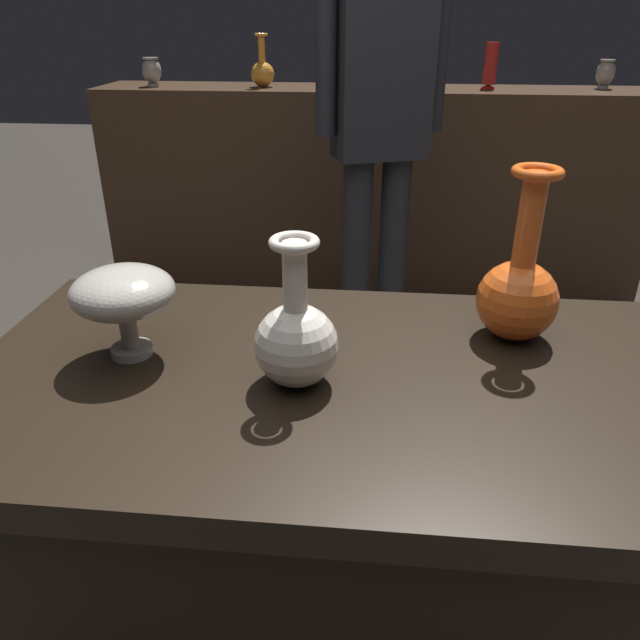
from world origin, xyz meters
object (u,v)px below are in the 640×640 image
object	(u,v)px
vase_centerpiece	(296,339)
shelf_vase_far_left	(152,70)
shelf_vase_left	(262,71)
visitor_center_back	(381,109)
vase_tall_behind	(123,295)
vase_left_accent	(519,290)
shelf_vase_far_right	(605,73)
shelf_vase_right	(490,66)
shelf_vase_center	(375,62)

from	to	relation	value
vase_centerpiece	shelf_vase_far_left	distance (m)	2.40
shelf_vase_left	visitor_center_back	size ratio (longest dim) A/B	0.14
vase_tall_behind	vase_centerpiece	bearing A→B (deg)	-11.38
vase_left_accent	shelf_vase_far_left	size ratio (longest dim) A/B	2.35
shelf_vase_left	shelf_vase_far_right	bearing A→B (deg)	3.00
vase_centerpiece	shelf_vase_right	distance (m)	2.34
vase_left_accent	shelf_vase_left	distance (m)	2.19
vase_tall_behind	shelf_vase_right	xyz separation A→B (m)	(0.87, 2.20, 0.17)
shelf_vase_center	shelf_vase_far_right	xyz separation A→B (m)	(1.04, 0.08, -0.04)
vase_tall_behind	shelf_vase_far_right	world-z (taller)	shelf_vase_far_right
shelf_vase_far_right	shelf_vase_left	size ratio (longest dim) A/B	0.54
vase_left_accent	vase_centerpiece	bearing A→B (deg)	-152.75
vase_tall_behind	vase_left_accent	distance (m)	0.65
visitor_center_back	shelf_vase_far_right	bearing A→B (deg)	-160.39
vase_left_accent	shelf_vase_far_left	bearing A→B (deg)	123.44
shelf_vase_far_left	shelf_vase_center	size ratio (longest dim) A/B	0.54
shelf_vase_center	shelf_vase_right	bearing A→B (deg)	4.44
shelf_vase_center	shelf_vase_left	size ratio (longest dim) A/B	1.02
vase_left_accent	shelf_vase_left	world-z (taller)	shelf_vase_left
shelf_vase_center	vase_left_accent	bearing A→B (deg)	-82.02
vase_left_accent	vase_tall_behind	bearing A→B (deg)	-168.86
vase_tall_behind	shelf_vase_left	distance (m)	2.17
vase_centerpiece	vase_left_accent	world-z (taller)	vase_left_accent
vase_centerpiece	vase_tall_behind	world-z (taller)	vase_centerpiece
vase_tall_behind	shelf_vase_far_right	bearing A→B (deg)	58.18
vase_tall_behind	vase_left_accent	xyz separation A→B (m)	(0.64, 0.13, -0.02)
shelf_vase_right	visitor_center_back	bearing A→B (deg)	-121.47
vase_left_accent	visitor_center_back	bearing A→B (deg)	100.95
vase_tall_behind	shelf_vase_left	bearing A→B (deg)	94.49
vase_centerpiece	vase_tall_behind	distance (m)	0.29
shelf_vase_far_left	shelf_vase_center	xyz separation A→B (m)	(1.04, 0.03, 0.04)
shelf_vase_left	visitor_center_back	bearing A→B (deg)	-53.27
shelf_vase_right	shelf_vase_center	world-z (taller)	shelf_vase_center
shelf_vase_center	shelf_vase_left	world-z (taller)	shelf_vase_center
vase_centerpiece	vase_tall_behind	size ratio (longest dim) A/B	1.41
shelf_vase_far_right	visitor_center_back	distance (m)	1.30
visitor_center_back	shelf_vase_left	bearing A→B (deg)	-73.16
vase_centerpiece	shelf_vase_far_right	world-z (taller)	shelf_vase_far_right
vase_tall_behind	shelf_vase_right	size ratio (longest dim) A/B	0.85
shelf_vase_right	shelf_vase_left	bearing A→B (deg)	-177.56
shelf_vase_right	shelf_vase_left	world-z (taller)	shelf_vase_left
vase_centerpiece	visitor_center_back	distance (m)	1.48
vase_left_accent	shelf_vase_right	world-z (taller)	shelf_vase_right
vase_centerpiece	shelf_vase_center	world-z (taller)	shelf_vase_center
vase_left_accent	shelf_vase_far_right	bearing A→B (deg)	70.37
vase_centerpiece	visitor_center_back	bearing A→B (deg)	85.94
shelf_vase_far_right	vase_left_accent	bearing A→B (deg)	-109.63
shelf_vase_center	shelf_vase_far_right	distance (m)	1.04
shelf_vase_far_right	shelf_vase_left	world-z (taller)	shelf_vase_left
vase_left_accent	shelf_vase_far_left	xyz separation A→B (m)	(-1.33, 2.01, 0.17)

